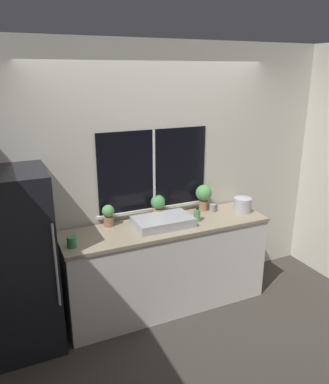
{
  "coord_description": "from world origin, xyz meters",
  "views": [
    {
      "loc": [
        -1.45,
        -2.88,
        2.41
      ],
      "look_at": [
        -0.02,
        0.28,
        1.28
      ],
      "focal_mm": 35.0,
      "sensor_mm": 36.0,
      "label": 1
    }
  ],
  "objects_px": {
    "sink": "(163,221)",
    "kettle": "(243,204)",
    "potted_plant_center": "(158,206)",
    "soap_bottle": "(197,215)",
    "mug_green": "(72,242)",
    "refrigerator": "(15,264)",
    "potted_plant_left": "(108,214)",
    "mug_grey": "(213,208)",
    "potted_plant_right": "(204,195)"
  },
  "relations": [
    {
      "from": "sink",
      "to": "refrigerator",
      "type": "bearing_deg",
      "value": 179.9
    },
    {
      "from": "refrigerator",
      "to": "potted_plant_right",
      "type": "bearing_deg",
      "value": 6.12
    },
    {
      "from": "potted_plant_left",
      "to": "potted_plant_right",
      "type": "distance_m",
      "value": 1.08
    },
    {
      "from": "potted_plant_center",
      "to": "potted_plant_right",
      "type": "xyz_separation_m",
      "value": [
        0.55,
        -0.0,
        0.04
      ]
    },
    {
      "from": "soap_bottle",
      "to": "potted_plant_center",
      "type": "bearing_deg",
      "value": 142.46
    },
    {
      "from": "potted_plant_center",
      "to": "potted_plant_right",
      "type": "height_order",
      "value": "potted_plant_right"
    },
    {
      "from": "refrigerator",
      "to": "potted_plant_center",
      "type": "relative_size",
      "value": 6.6
    },
    {
      "from": "refrigerator",
      "to": "kettle",
      "type": "bearing_deg",
      "value": -0.33
    },
    {
      "from": "mug_green",
      "to": "kettle",
      "type": "xyz_separation_m",
      "value": [
        1.87,
        0.09,
        0.04
      ]
    },
    {
      "from": "kettle",
      "to": "sink",
      "type": "bearing_deg",
      "value": 179.33
    },
    {
      "from": "potted_plant_left",
      "to": "potted_plant_right",
      "type": "bearing_deg",
      "value": -0.0
    },
    {
      "from": "sink",
      "to": "mug_green",
      "type": "distance_m",
      "value": 0.93
    },
    {
      "from": "potted_plant_left",
      "to": "mug_grey",
      "type": "bearing_deg",
      "value": -3.93
    },
    {
      "from": "refrigerator",
      "to": "potted_plant_center",
      "type": "distance_m",
      "value": 1.47
    },
    {
      "from": "potted_plant_center",
      "to": "soap_bottle",
      "type": "height_order",
      "value": "potted_plant_center"
    },
    {
      "from": "refrigerator",
      "to": "kettle",
      "type": "distance_m",
      "value": 2.36
    },
    {
      "from": "soap_bottle",
      "to": "mug_green",
      "type": "height_order",
      "value": "soap_bottle"
    },
    {
      "from": "potted_plant_right",
      "to": "soap_bottle",
      "type": "height_order",
      "value": "potted_plant_right"
    },
    {
      "from": "potted_plant_left",
      "to": "mug_grey",
      "type": "height_order",
      "value": "potted_plant_left"
    },
    {
      "from": "sink",
      "to": "mug_green",
      "type": "bearing_deg",
      "value": -173.54
    },
    {
      "from": "refrigerator",
      "to": "potted_plant_left",
      "type": "xyz_separation_m",
      "value": [
        0.9,
        0.21,
        0.23
      ]
    },
    {
      "from": "refrigerator",
      "to": "mug_grey",
      "type": "height_order",
      "value": "refrigerator"
    },
    {
      "from": "refrigerator",
      "to": "sink",
      "type": "distance_m",
      "value": 1.41
    },
    {
      "from": "potted_plant_right",
      "to": "mug_green",
      "type": "distance_m",
      "value": 1.55
    },
    {
      "from": "sink",
      "to": "mug_grey",
      "type": "distance_m",
      "value": 0.68
    },
    {
      "from": "potted_plant_left",
      "to": "mug_grey",
      "type": "distance_m",
      "value": 1.16
    },
    {
      "from": "mug_green",
      "to": "mug_grey",
      "type": "relative_size",
      "value": 1.16
    },
    {
      "from": "refrigerator",
      "to": "kettle",
      "type": "height_order",
      "value": "refrigerator"
    },
    {
      "from": "sink",
      "to": "mug_green",
      "type": "relative_size",
      "value": 5.91
    },
    {
      "from": "sink",
      "to": "potted_plant_left",
      "type": "bearing_deg",
      "value": 156.45
    },
    {
      "from": "refrigerator",
      "to": "soap_bottle",
      "type": "bearing_deg",
      "value": -1.35
    },
    {
      "from": "potted_plant_center",
      "to": "soap_bottle",
      "type": "distance_m",
      "value": 0.42
    },
    {
      "from": "potted_plant_center",
      "to": "soap_bottle",
      "type": "relative_size",
      "value": 1.5
    },
    {
      "from": "soap_bottle",
      "to": "potted_plant_right",
      "type": "bearing_deg",
      "value": 49.19
    },
    {
      "from": "refrigerator",
      "to": "soap_bottle",
      "type": "relative_size",
      "value": 9.93
    },
    {
      "from": "potted_plant_left",
      "to": "soap_bottle",
      "type": "height_order",
      "value": "potted_plant_left"
    },
    {
      "from": "sink",
      "to": "potted_plant_center",
      "type": "relative_size",
      "value": 2.31
    },
    {
      "from": "sink",
      "to": "potted_plant_center",
      "type": "height_order",
      "value": "sink"
    },
    {
      "from": "mug_green",
      "to": "mug_grey",
      "type": "height_order",
      "value": "mug_green"
    },
    {
      "from": "mug_green",
      "to": "kettle",
      "type": "distance_m",
      "value": 1.87
    },
    {
      "from": "potted_plant_right",
      "to": "soap_bottle",
      "type": "xyz_separation_m",
      "value": [
        -0.22,
        -0.25,
        -0.11
      ]
    },
    {
      "from": "mug_grey",
      "to": "sink",
      "type": "bearing_deg",
      "value": -168.4
    },
    {
      "from": "potted_plant_left",
      "to": "kettle",
      "type": "height_order",
      "value": "potted_plant_left"
    },
    {
      "from": "soap_bottle",
      "to": "mug_grey",
      "type": "bearing_deg",
      "value": 30.87
    },
    {
      "from": "potted_plant_center",
      "to": "mug_green",
      "type": "bearing_deg",
      "value": -161.54
    },
    {
      "from": "soap_bottle",
      "to": "sink",
      "type": "bearing_deg",
      "value": 173.9
    },
    {
      "from": "potted_plant_right",
      "to": "mug_green",
      "type": "bearing_deg",
      "value": -168.04
    },
    {
      "from": "soap_bottle",
      "to": "kettle",
      "type": "relative_size",
      "value": 0.86
    },
    {
      "from": "mug_grey",
      "to": "kettle",
      "type": "distance_m",
      "value": 0.33
    },
    {
      "from": "sink",
      "to": "kettle",
      "type": "height_order",
      "value": "sink"
    }
  ]
}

